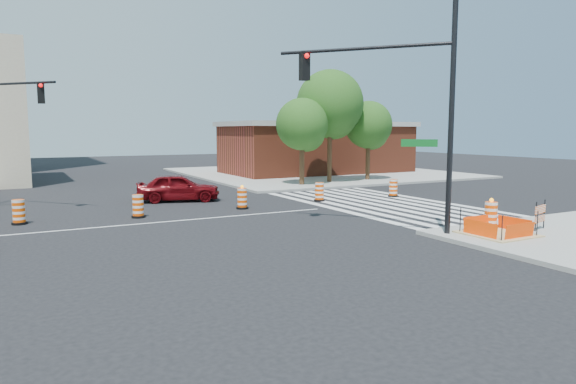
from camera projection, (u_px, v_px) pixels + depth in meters
name	position (u px, v px, depth m)	size (l,w,h in m)	color
ground	(178.00, 221.00, 21.91)	(120.00, 120.00, 0.00)	black
sidewalk_ne	(317.00, 173.00, 46.11)	(22.00, 22.00, 0.15)	gray
crosswalk_east	(381.00, 204.00, 27.07)	(6.75, 13.50, 0.01)	silver
lane_centerline	(178.00, 221.00, 21.91)	(14.00, 0.12, 0.01)	silver
excavation_pit	(498.00, 233.00, 18.25)	(2.20, 2.20, 0.90)	tan
brick_storefront	(317.00, 148.00, 45.85)	(16.50, 8.50, 4.60)	brown
red_coupe	(178.00, 187.00, 27.92)	(1.78, 4.43, 1.51)	#5B070C
signal_pole_se	(400.00, 90.00, 18.56)	(4.29, 5.11, 8.63)	black
pit_drum	(491.00, 216.00, 19.44)	(0.58, 0.58, 1.15)	black
barricade	(540.00, 214.00, 19.07)	(0.91, 0.30, 1.10)	#F04A05
tree_north_c	(302.00, 127.00, 34.95)	(3.62, 3.56, 6.05)	#382314
tree_north_d	(330.00, 107.00, 36.67)	(4.80, 4.80, 8.16)	#382314
tree_north_e	(369.00, 128.00, 38.60)	(3.59, 3.56, 6.06)	#382314
median_drum_1	(19.00, 213.00, 21.03)	(0.60, 0.60, 1.02)	black
median_drum_2	(138.00, 207.00, 22.67)	(0.60, 0.60, 1.02)	black
median_drum_3	(242.00, 199.00, 25.22)	(0.60, 0.60, 1.18)	black
median_drum_4	(319.00, 192.00, 27.95)	(0.60, 0.60, 1.02)	black
median_drum_5	(393.00, 189.00, 29.81)	(0.60, 0.60, 1.02)	black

